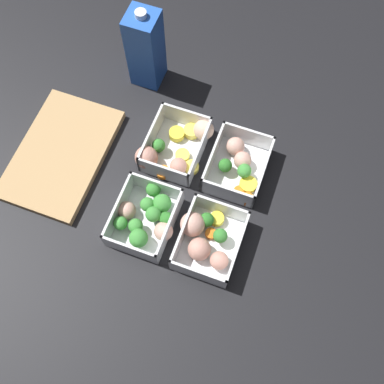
% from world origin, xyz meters
% --- Properties ---
extents(ground_plane, '(4.00, 4.00, 0.00)m').
position_xyz_m(ground_plane, '(0.00, 0.00, 0.00)').
color(ground_plane, black).
extents(container_near_left, '(0.15, 0.13, 0.06)m').
position_xyz_m(container_near_left, '(-0.09, -0.06, 0.02)').
color(container_near_left, white).
rests_on(container_near_left, ground_plane).
extents(container_near_right, '(0.15, 0.12, 0.06)m').
position_xyz_m(container_near_right, '(0.09, -0.07, 0.02)').
color(container_near_right, white).
rests_on(container_near_right, ground_plane).
extents(container_far_left, '(0.15, 0.13, 0.06)m').
position_xyz_m(container_far_left, '(-0.09, 0.07, 0.02)').
color(container_far_left, white).
rests_on(container_far_left, ground_plane).
extents(container_far_right, '(0.17, 0.16, 0.06)m').
position_xyz_m(container_far_right, '(0.08, 0.07, 0.02)').
color(container_far_right, white).
rests_on(container_far_right, ground_plane).
extents(juice_carton, '(0.07, 0.07, 0.20)m').
position_xyz_m(juice_carton, '(0.25, 0.20, 0.10)').
color(juice_carton, blue).
rests_on(juice_carton, ground_plane).
extents(cutting_board, '(0.28, 0.18, 0.02)m').
position_xyz_m(cutting_board, '(-0.01, 0.30, 0.01)').
color(cutting_board, tan).
rests_on(cutting_board, ground_plane).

